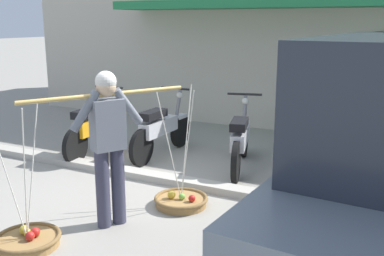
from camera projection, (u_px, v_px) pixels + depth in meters
name	position (u px, v px, depth m)	size (l,w,h in m)	color
ground_plane	(138.00, 200.00, 5.62)	(90.00, 90.00, 0.00)	gray
sidewalk_curb	(165.00, 179.00, 6.22)	(20.00, 0.24, 0.10)	#AEA89C
fruit_vendor	(108.00, 139.00, 4.72)	(0.93, 1.60, 1.70)	#38384C
fruit_basket_left_side	(28.00, 239.00, 4.44)	(0.66, 0.66, 1.45)	#9E7542
fruit_basket_right_side	(181.00, 200.00, 5.42)	(0.66, 0.66, 1.45)	#9E7542
motorcycle_nearest_shop	(96.00, 128.00, 7.46)	(0.54, 1.82, 1.09)	black
motorcycle_second_in_row	(161.00, 129.00, 7.34)	(0.54, 1.82, 1.09)	black
motorcycle_third_in_row	(240.00, 140.00, 6.70)	(0.65, 1.78, 1.09)	black
storefront_building	(322.00, 25.00, 10.72)	(13.00, 6.00, 4.20)	beige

